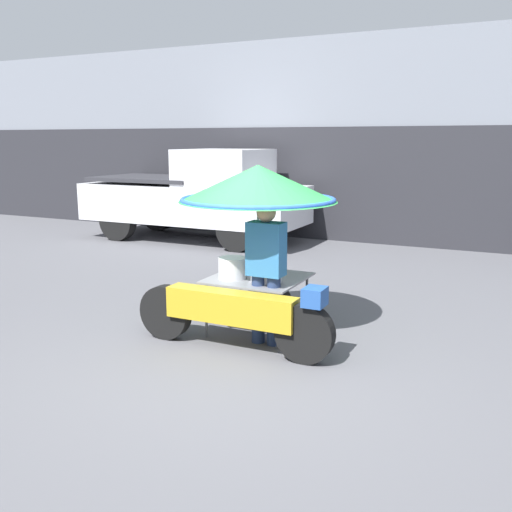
% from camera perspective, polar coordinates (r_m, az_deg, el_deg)
% --- Properties ---
extents(ground_plane, '(36.00, 36.00, 0.00)m').
position_cam_1_polar(ground_plane, '(5.55, -1.90, -11.12)').
color(ground_plane, '#56565B').
extents(shopfront_building, '(28.00, 2.06, 4.24)m').
position_cam_1_polar(shopfront_building, '(12.91, 15.32, 11.03)').
color(shopfront_building, gray).
rests_on(shopfront_building, ground).
extents(vendor_motorcycle_cart, '(2.21, 1.73, 1.87)m').
position_cam_1_polar(vendor_motorcycle_cart, '(6.15, -0.09, 4.82)').
color(vendor_motorcycle_cart, black).
rests_on(vendor_motorcycle_cart, ground).
extents(vendor_person, '(0.38, 0.22, 1.51)m').
position_cam_1_polar(vendor_person, '(5.93, 1.01, -1.08)').
color(vendor_person, navy).
rests_on(vendor_person, ground).
extents(pickup_truck, '(4.83, 1.77, 1.94)m').
position_cam_1_polar(pickup_truck, '(12.27, -5.80, 5.97)').
color(pickup_truck, black).
rests_on(pickup_truck, ground).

